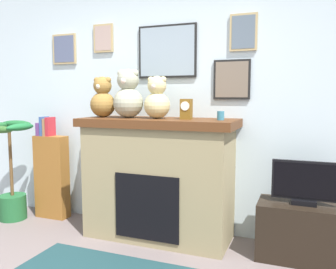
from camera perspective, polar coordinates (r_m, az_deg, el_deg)
name	(u,v)px	position (r m, az deg, el deg)	size (l,w,h in m)	color
back_wall	(159,106)	(3.77, -1.44, 4.72)	(5.20, 0.15, 2.60)	silver
fireplace	(158,178)	(3.50, -1.56, -7.08)	(1.54, 0.63, 1.19)	#8D7F5A
bookshelf	(51,174)	(4.30, -18.44, -6.04)	(0.39, 0.16, 1.17)	#905A24
potted_plant	(12,181)	(4.40, -24.10, -6.98)	(0.46, 0.44, 1.13)	#1E592D
tv_stand	(303,232)	(3.33, 21.06, -14.58)	(0.75, 0.40, 0.49)	black
television	(305,184)	(3.21, 21.36, -7.48)	(0.54, 0.14, 0.37)	black
candle_jar	(221,116)	(3.20, 8.56, 3.05)	(0.06, 0.06, 0.08)	teal
mantel_clock	(186,109)	(3.28, 2.98, 4.16)	(0.10, 0.08, 0.19)	brown
teddy_bear_grey	(103,99)	(3.67, -10.58, 5.69)	(0.26, 0.26, 0.41)	olive
teddy_bear_tan	(128,96)	(3.52, -6.50, 6.24)	(0.30, 0.30, 0.48)	#9CA088
teddy_bear_brown	(157,100)	(3.39, -1.81, 5.71)	(0.25, 0.25, 0.41)	#CABE83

